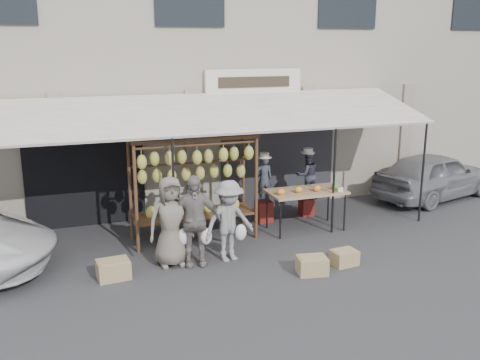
% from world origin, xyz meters
% --- Properties ---
extents(ground_plane, '(90.00, 90.00, 0.00)m').
position_xyz_m(ground_plane, '(0.00, 0.00, 0.00)').
color(ground_plane, '#2D2D30').
extents(shophouse, '(24.00, 6.15, 7.30)m').
position_xyz_m(shophouse, '(-0.00, 6.50, 3.65)').
color(shophouse, gray).
rests_on(shophouse, ground_plane).
extents(awning, '(10.00, 2.35, 2.92)m').
position_xyz_m(awning, '(0.01, 2.28, 2.57)').
color(awning, silver).
rests_on(awning, ground_plane).
extents(banana_rack, '(2.60, 0.90, 2.24)m').
position_xyz_m(banana_rack, '(-0.45, 1.72, 1.57)').
color(banana_rack, '#4B2E19').
rests_on(banana_rack, ground_plane).
extents(produce_table, '(1.70, 0.90, 1.04)m').
position_xyz_m(produce_table, '(2.03, 1.50, 0.86)').
color(produce_table, tan).
rests_on(produce_table, ground_plane).
extents(vendor_left, '(0.42, 0.30, 1.06)m').
position_xyz_m(vendor_left, '(1.36, 2.33, 1.03)').
color(vendor_left, '#353D4B').
rests_on(vendor_left, stool_left).
extents(vendor_right, '(0.57, 0.45, 1.16)m').
position_xyz_m(vendor_right, '(2.51, 2.43, 1.00)').
color(vendor_right, '#333442').
rests_on(vendor_right, stool_right).
extents(customer_left, '(0.84, 0.56, 1.70)m').
position_xyz_m(customer_left, '(-1.20, 0.56, 0.85)').
color(customer_left, '#6A6457').
rests_on(customer_left, ground_plane).
extents(customer_mid, '(1.07, 0.57, 1.73)m').
position_xyz_m(customer_mid, '(-0.80, 0.43, 0.86)').
color(customer_mid, gray).
rests_on(customer_mid, ground_plane).
extents(customer_right, '(1.11, 0.77, 1.57)m').
position_xyz_m(customer_right, '(-0.12, 0.42, 0.78)').
color(customer_right, gray).
rests_on(customer_right, ground_plane).
extents(stool_left, '(0.41, 0.41, 0.50)m').
position_xyz_m(stool_left, '(1.36, 2.33, 0.25)').
color(stool_left, maroon).
rests_on(stool_left, ground_plane).
extents(stool_right, '(0.37, 0.37, 0.42)m').
position_xyz_m(stool_right, '(2.51, 2.43, 0.21)').
color(stool_right, maroon).
rests_on(stool_right, ground_plane).
extents(crate_near_a, '(0.59, 0.49, 0.31)m').
position_xyz_m(crate_near_a, '(1.09, -0.68, 0.16)').
color(crate_near_a, tan).
rests_on(crate_near_a, ground_plane).
extents(crate_near_b, '(0.50, 0.40, 0.28)m').
position_xyz_m(crate_near_b, '(1.84, -0.52, 0.14)').
color(crate_near_b, tan).
rests_on(crate_near_b, ground_plane).
extents(crate_far, '(0.59, 0.47, 0.33)m').
position_xyz_m(crate_far, '(-2.30, 0.31, 0.17)').
color(crate_far, tan).
rests_on(crate_far, ground_plane).
extents(sedan, '(3.98, 2.39, 1.27)m').
position_xyz_m(sedan, '(6.39, 2.63, 0.63)').
color(sedan, gray).
rests_on(sedan, ground_plane).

